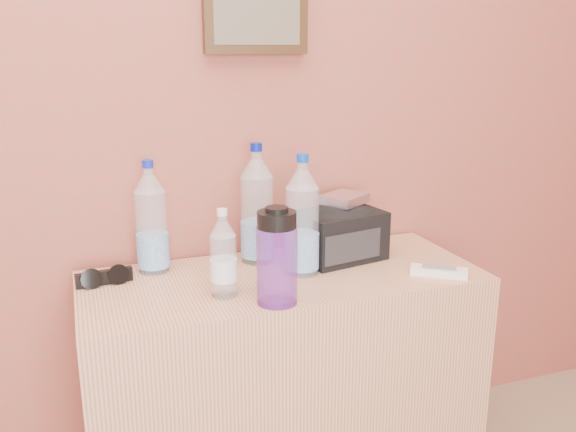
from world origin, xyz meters
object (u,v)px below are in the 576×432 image
object	(u,v)px
pet_large_c	(257,210)
ac_remote	(439,272)
pet_large_d	(302,222)
pet_small	(223,258)
pet_large_b	(151,223)
sunglasses	(104,277)
toiletry_bag	(340,232)
foil_packet	(344,199)
nalgene_bottle	(277,257)
dresser	(283,385)

from	to	relation	value
pet_large_c	ac_remote	world-z (taller)	pet_large_c
pet_large_d	pet_small	world-z (taller)	pet_large_d
pet_large_b	pet_small	size ratio (longest dim) A/B	1.39
sunglasses	toiletry_bag	size ratio (longest dim) A/B	0.62
pet_large_b	sunglasses	bearing A→B (deg)	-156.97
sunglasses	foil_packet	xyz separation A→B (m)	(0.70, 0.00, 0.16)
pet_large_b	pet_small	world-z (taller)	pet_large_b
pet_large_b	sunglasses	world-z (taller)	pet_large_b
ac_remote	pet_large_d	bearing A→B (deg)	-168.03
pet_large_c	nalgene_bottle	world-z (taller)	pet_large_c
foil_packet	pet_large_d	bearing A→B (deg)	-149.73
pet_large_c	foil_packet	distance (m)	0.26
nalgene_bottle	dresser	bearing A→B (deg)	66.36
dresser	pet_large_d	bearing A→B (deg)	-1.66
sunglasses	nalgene_bottle	bearing A→B (deg)	-42.06
pet_large_d	nalgene_bottle	xyz separation A→B (m)	(-0.13, -0.17, -0.03)
pet_large_d	foil_packet	xyz separation A→B (m)	(0.17, 0.10, 0.03)
ac_remote	pet_large_b	bearing A→B (deg)	-167.80
sunglasses	foil_packet	world-z (taller)	foil_packet
pet_large_d	nalgene_bottle	size ratio (longest dim) A/B	1.38
pet_large_b	pet_large_d	bearing A→B (deg)	-22.08
nalgene_bottle	sunglasses	world-z (taller)	nalgene_bottle
sunglasses	pet_large_b	bearing A→B (deg)	15.41
dresser	pet_large_b	size ratio (longest dim) A/B	3.47
dresser	ac_remote	distance (m)	0.56
dresser	ac_remote	world-z (taller)	ac_remote
pet_large_d	sunglasses	bearing A→B (deg)	169.46
pet_large_c	ac_remote	xyz separation A→B (m)	(0.44, -0.28, -0.14)
pet_large_b	ac_remote	bearing A→B (deg)	-22.29
pet_large_b	pet_large_c	world-z (taller)	pet_large_c
pet_large_c	nalgene_bottle	distance (m)	0.32
pet_large_b	dresser	bearing A→B (deg)	-25.10
pet_large_b	ac_remote	distance (m)	0.81
pet_large_c	ac_remote	size ratio (longest dim) A/B	2.28
pet_large_b	toiletry_bag	world-z (taller)	pet_large_b
nalgene_bottle	foil_packet	xyz separation A→B (m)	(0.30, 0.27, 0.06)
pet_large_c	sunglasses	size ratio (longest dim) A/B	2.35
nalgene_bottle	foil_packet	distance (m)	0.41
dresser	pet_small	world-z (taller)	pet_small
nalgene_bottle	foil_packet	size ratio (longest dim) A/B	1.95
pet_large_b	ac_remote	xyz separation A→B (m)	(0.74, -0.30, -0.13)
toiletry_bag	pet_large_d	bearing A→B (deg)	-163.31
pet_large_b	foil_packet	xyz separation A→B (m)	(0.56, -0.06, 0.04)
pet_large_b	toiletry_bag	distance (m)	0.55
pet_small	toiletry_bag	xyz separation A→B (m)	(0.39, 0.16, -0.02)
dresser	pet_large_c	world-z (taller)	pet_large_c
dresser	sunglasses	world-z (taller)	sunglasses
toiletry_bag	foil_packet	size ratio (longest dim) A/B	1.91
dresser	nalgene_bottle	xyz separation A→B (m)	(-0.08, -0.17, 0.46)
dresser	pet_small	bearing A→B (deg)	-155.36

